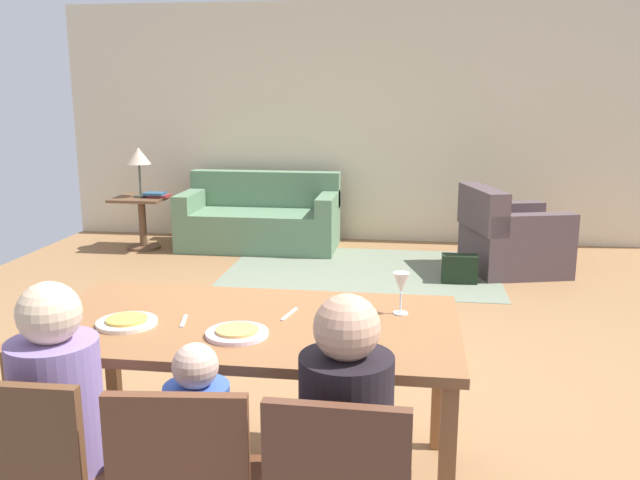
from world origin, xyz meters
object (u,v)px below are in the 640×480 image
(dining_table, at_px, (248,336))
(person_man, at_px, (67,445))
(wine_glass, at_px, (401,285))
(side_table, at_px, (142,215))
(person_woman, at_px, (347,466))
(handbag, at_px, (459,269))
(plate_near_child, at_px, (237,334))
(person_child, at_px, (202,477))
(armchair, at_px, (509,239))
(table_lamp, at_px, (139,158))
(book_upper, at_px, (155,194))
(book_lower, at_px, (159,196))
(couch, at_px, (260,220))
(dining_chair_man, at_px, (40,478))
(plate_near_man, at_px, (127,323))

(dining_table, relative_size, person_man, 1.60)
(wine_glass, height_order, side_table, wine_glass)
(person_woman, distance_m, handbag, 4.10)
(plate_near_child, height_order, person_child, person_child)
(person_woman, relative_size, side_table, 1.91)
(plate_near_child, xyz_separation_m, person_woman, (0.49, -0.48, -0.26))
(armchair, bearing_deg, wine_glass, -104.93)
(plate_near_child, xyz_separation_m, table_lamp, (-2.27, 4.46, 0.24))
(person_woman, height_order, handbag, person_woman)
(side_table, height_order, book_upper, book_upper)
(person_man, relative_size, armchair, 1.05)
(book_lower, relative_size, book_upper, 1.00)
(table_lamp, bearing_deg, person_man, -70.15)
(person_child, height_order, couch, person_child)
(dining_table, xyz_separation_m, person_child, (-0.00, -0.66, -0.26))
(couch, bearing_deg, person_man, -84.43)
(side_table, height_order, book_lower, book_lower)
(plate_near_child, bearing_deg, armchair, 68.15)
(dining_chair_man, xyz_separation_m, table_lamp, (-1.78, 5.11, 0.52))
(wine_glass, bearing_deg, person_child, -127.31)
(plate_near_man, xyz_separation_m, person_man, (-0.00, -0.54, -0.26))
(person_woman, xyz_separation_m, book_upper, (-2.59, 4.91, 0.11))
(dining_chair_man, relative_size, book_lower, 3.95)
(dining_chair_man, height_order, person_child, person_child)
(wine_glass, height_order, dining_chair_man, wine_glass)
(book_lower, bearing_deg, dining_chair_man, -72.83)
(table_lamp, height_order, book_lower, table_lamp)
(wine_glass, distance_m, book_lower, 4.92)
(person_child, distance_m, person_woman, 0.50)
(person_man, xyz_separation_m, armchair, (2.11, 4.52, -0.19))
(side_table, height_order, table_lamp, table_lamp)
(armchair, bearing_deg, person_man, -115.02)
(dining_table, distance_m, couch, 4.66)
(person_man, distance_m, book_upper, 5.17)
(wine_glass, relative_size, person_woman, 0.17)
(person_man, bearing_deg, handbag, 68.22)
(book_lower, bearing_deg, person_child, -67.34)
(handbag, bearing_deg, wine_glass, -98.61)
(person_child, bearing_deg, handbag, 74.42)
(wine_glass, xyz_separation_m, person_woman, (-0.15, -0.84, -0.38))
(plate_near_man, relative_size, person_woman, 0.23)
(person_man, distance_m, book_lower, 5.18)
(person_man, bearing_deg, book_upper, 108.20)
(plate_near_child, height_order, dining_chair_man, dining_chair_man)
(plate_near_child, xyz_separation_m, person_child, (-0.00, -0.48, -0.34))
(person_man, height_order, armchair, person_man)
(plate_near_man, bearing_deg, couch, 96.22)
(book_lower, xyz_separation_m, book_upper, (-0.04, -0.03, 0.03))
(couch, height_order, table_lamp, table_lamp)
(person_man, bearing_deg, plate_near_child, 44.32)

